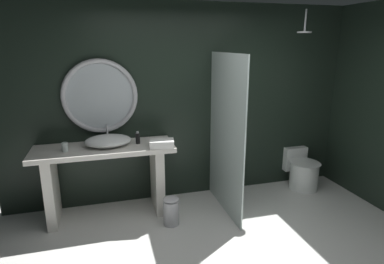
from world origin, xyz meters
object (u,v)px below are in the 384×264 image
at_px(soap_dispenser, 138,138).
at_px(round_wall_mirror, 100,96).
at_px(vessel_sink, 108,141).
at_px(rain_shower_head, 305,30).
at_px(toilet, 302,171).
at_px(waste_bin, 171,211).
at_px(tumbler_cup, 65,147).
at_px(folded_hand_towel, 162,143).

height_order(soap_dispenser, round_wall_mirror, round_wall_mirror).
bearing_deg(vessel_sink, soap_dispenser, -2.42).
bearing_deg(round_wall_mirror, rain_shower_head, -7.28).
relative_size(soap_dispenser, toilet, 0.26).
bearing_deg(waste_bin, toilet, 13.40).
height_order(tumbler_cup, waste_bin, tumbler_cup).
bearing_deg(soap_dispenser, tumbler_cup, -174.39).
distance_m(round_wall_mirror, rain_shower_head, 2.70).
xyz_separation_m(rain_shower_head, folded_hand_towel, (-1.90, -0.14, -1.31)).
bearing_deg(toilet, waste_bin, -166.60).
relative_size(vessel_sink, soap_dispenser, 3.57).
bearing_deg(rain_shower_head, soap_dispenser, 177.97).
relative_size(rain_shower_head, waste_bin, 0.82).
xyz_separation_m(round_wall_mirror, rain_shower_head, (2.57, -0.33, 0.79)).
bearing_deg(tumbler_cup, toilet, 2.10).
distance_m(toilet, waste_bin, 2.15).
bearing_deg(rain_shower_head, vessel_sink, 177.91).
distance_m(vessel_sink, soap_dispenser, 0.35).
relative_size(vessel_sink, tumbler_cup, 5.26).
bearing_deg(waste_bin, rain_shower_head, 11.77).
height_order(rain_shower_head, waste_bin, rain_shower_head).
relative_size(vessel_sink, rain_shower_head, 1.90).
relative_size(rain_shower_head, folded_hand_towel, 1.02).
bearing_deg(tumbler_cup, waste_bin, -18.49).
xyz_separation_m(tumbler_cup, round_wall_mirror, (0.42, 0.33, 0.51)).
relative_size(soap_dispenser, round_wall_mirror, 0.17).
bearing_deg(toilet, rain_shower_head, -154.95).
bearing_deg(round_wall_mirror, waste_bin, -45.01).
distance_m(vessel_sink, tumbler_cup, 0.49).
xyz_separation_m(soap_dispenser, folded_hand_towel, (0.26, -0.22, -0.03)).
distance_m(rain_shower_head, folded_hand_towel, 2.31).
relative_size(toilet, folded_hand_towel, 2.06).
xyz_separation_m(vessel_sink, toilet, (2.75, 0.02, -0.71)).
height_order(vessel_sink, round_wall_mirror, round_wall_mirror).
distance_m(vessel_sink, waste_bin, 1.13).
distance_m(soap_dispenser, toilet, 2.50).
bearing_deg(vessel_sink, waste_bin, -35.91).
distance_m(vessel_sink, toilet, 2.84).
bearing_deg(vessel_sink, rain_shower_head, -2.09).
bearing_deg(rain_shower_head, toilet, 25.05).
relative_size(tumbler_cup, soap_dispenser, 0.68).
bearing_deg(tumbler_cup, round_wall_mirror, 38.08).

